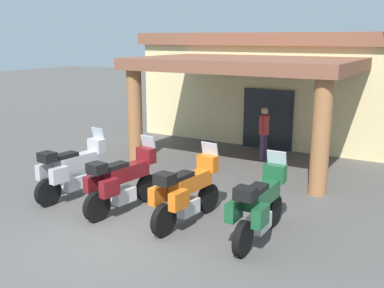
{
  "coord_description": "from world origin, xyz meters",
  "views": [
    {
      "loc": [
        5.33,
        -6.17,
        3.84
      ],
      "look_at": [
        -0.15,
        3.45,
        1.2
      ],
      "focal_mm": 41.84,
      "sensor_mm": 36.0,
      "label": 1
    }
  ],
  "objects": [
    {
      "name": "motorcycle_silver",
      "position": [
        -2.38,
        1.48,
        0.7
      ],
      "size": [
        0.78,
        2.21,
        1.61
      ],
      "rotation": [
        0.0,
        0.0,
        1.45
      ],
      "color": "black",
      "rests_on": "ground_plane"
    },
    {
      "name": "ground_plane",
      "position": [
        0.0,
        0.0,
        0.0
      ],
      "size": [
        80.0,
        80.0,
        0.0
      ],
      "primitive_type": "plane",
      "color": "#514F4C"
    },
    {
      "name": "motorcycle_green",
      "position": [
        2.47,
        1.47,
        0.7
      ],
      "size": [
        0.71,
        2.21,
        1.61
      ],
      "rotation": [
        0.0,
        0.0,
        1.56
      ],
      "color": "black",
      "rests_on": "ground_plane"
    },
    {
      "name": "pedestrian",
      "position": [
        0.44,
        7.04,
        0.99
      ],
      "size": [
        0.32,
        0.53,
        1.71
      ],
      "rotation": [
        0.0,
        0.0,
        3.0
      ],
      "color": "#3F334C",
      "rests_on": "ground_plane"
    },
    {
      "name": "motorcycle_maroon",
      "position": [
        -0.76,
        1.36,
        0.7
      ],
      "size": [
        0.83,
        2.21,
        1.61
      ],
      "rotation": [
        0.0,
        0.0,
        1.42
      ],
      "color": "black",
      "rests_on": "ground_plane"
    },
    {
      "name": "motel_building",
      "position": [
        0.04,
        11.1,
        2.07
      ],
      "size": [
        11.09,
        10.09,
        4.01
      ],
      "rotation": [
        0.0,
        0.0,
        -0.02
      ],
      "color": "beige",
      "rests_on": "ground_plane"
    },
    {
      "name": "motorcycle_orange",
      "position": [
        0.85,
        1.45,
        0.7
      ],
      "size": [
        0.77,
        2.21,
        1.61
      ],
      "rotation": [
        0.0,
        0.0,
        1.45
      ],
      "color": "black",
      "rests_on": "ground_plane"
    }
  ]
}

